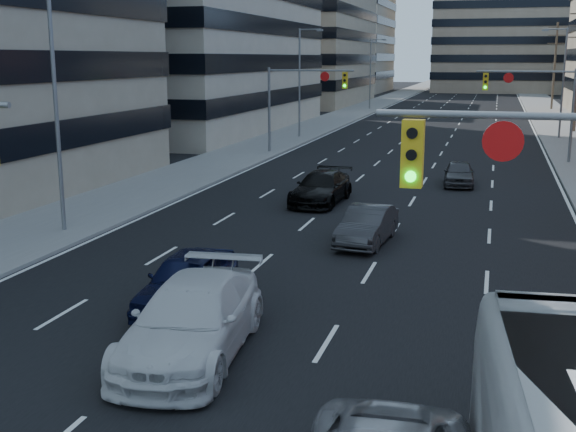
% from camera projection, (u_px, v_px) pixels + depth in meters
% --- Properties ---
extents(road_surface, '(18.00, 300.00, 0.02)m').
position_uv_depth(road_surface, '(466.00, 95.00, 128.46)').
color(road_surface, black).
rests_on(road_surface, ground).
extents(sidewalk_left, '(5.00, 300.00, 0.15)m').
position_uv_depth(sidewalk_left, '(401.00, 94.00, 131.54)').
color(sidewalk_left, slate).
rests_on(sidewalk_left, ground).
extents(sidewalk_right, '(5.00, 300.00, 0.15)m').
position_uv_depth(sidewalk_right, '(534.00, 96.00, 125.34)').
color(sidewalk_right, slate).
rests_on(sidewalk_right, ground).
extents(office_left_far, '(20.00, 30.00, 16.00)m').
position_uv_depth(office_left_far, '(291.00, 48.00, 105.04)').
color(office_left_far, gray).
rests_on(office_left_far, ground).
extents(bg_block_left, '(24.00, 24.00, 20.00)m').
position_uv_depth(bg_block_left, '(326.00, 40.00, 143.23)').
color(bg_block_left, '#ADA089').
rests_on(bg_block_left, ground).
extents(signal_far_left, '(6.09, 0.33, 6.00)m').
position_uv_depth(signal_far_left, '(301.00, 92.00, 49.81)').
color(signal_far_left, slate).
rests_on(signal_far_left, ground).
extents(signal_far_right, '(6.09, 0.33, 6.00)m').
position_uv_depth(signal_far_right, '(535.00, 96.00, 45.67)').
color(signal_far_right, slate).
rests_on(signal_far_right, ground).
extents(utility_pole_distant, '(2.20, 0.28, 11.00)m').
position_uv_depth(utility_pole_distant, '(555.00, 64.00, 92.01)').
color(utility_pole_distant, '#4C3D2D').
rests_on(utility_pole_distant, ground).
extents(streetlight_left_near, '(2.03, 0.22, 9.00)m').
position_uv_depth(streetlight_left_near, '(59.00, 102.00, 26.90)').
color(streetlight_left_near, slate).
rests_on(streetlight_left_near, ground).
extents(streetlight_left_mid, '(2.03, 0.22, 9.00)m').
position_uv_depth(streetlight_left_mid, '(301.00, 77.00, 59.75)').
color(streetlight_left_mid, slate).
rests_on(streetlight_left_mid, ground).
extents(streetlight_left_far, '(2.03, 0.22, 9.00)m').
position_uv_depth(streetlight_left_far, '(372.00, 70.00, 92.61)').
color(streetlight_left_far, slate).
rests_on(streetlight_left_far, ground).
extents(streetlight_right_far, '(2.03, 0.22, 9.00)m').
position_uv_depth(streetlight_right_far, '(561.00, 78.00, 58.88)').
color(streetlight_right_far, slate).
rests_on(streetlight_right_far, ground).
extents(white_van, '(2.96, 6.10, 1.71)m').
position_uv_depth(white_van, '(192.00, 320.00, 16.37)').
color(white_van, silver).
rests_on(white_van, ground).
extents(sedan_blue, '(1.96, 4.54, 1.53)m').
position_uv_depth(sedan_blue, '(187.00, 280.00, 19.61)').
color(sedan_blue, black).
rests_on(sedan_blue, ground).
extents(sedan_grey_center, '(1.79, 4.25, 1.37)m').
position_uv_depth(sedan_grey_center, '(367.00, 225.00, 26.29)').
color(sedan_grey_center, '#2C2C2E').
rests_on(sedan_grey_center, ground).
extents(sedan_black_far, '(2.32, 5.15, 1.46)m').
position_uv_depth(sedan_black_far, '(321.00, 188.00, 33.59)').
color(sedan_black_far, black).
rests_on(sedan_black_far, ground).
extents(sedan_grey_right, '(1.75, 3.93, 1.31)m').
position_uv_depth(sedan_grey_right, '(459.00, 173.00, 38.29)').
color(sedan_grey_right, '#39393C').
rests_on(sedan_grey_right, ground).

